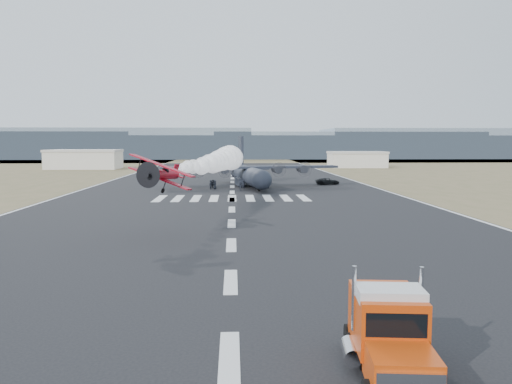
{
  "coord_description": "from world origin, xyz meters",
  "views": [
    {
      "loc": [
        0.2,
        -32.7,
        9.31
      ],
      "look_at": [
        2.63,
        20.27,
        4.0
      ],
      "focal_mm": 35.0,
      "sensor_mm": 36.0,
      "label": 1
    }
  ],
  "objects": [
    {
      "name": "crew_f",
      "position": [
        7.26,
        68.18,
        0.92
      ],
      "size": [
        1.03,
        1.78,
        1.83
      ],
      "primitive_type": "imported",
      "rotation": [
        0.0,
        0.0,
        4.41
      ],
      "color": "black",
      "rests_on": "ground"
    },
    {
      "name": "hangar_right",
      "position": [
        46.0,
        150.0,
        3.01
      ],
      "size": [
        20.5,
        12.5,
        5.9
      ],
      "color": "beige",
      "rests_on": "ground"
    },
    {
      "name": "ridge_seg_c",
      "position": [
        -65.0,
        260.0,
        8.5
      ],
      "size": [
        150.0,
        50.0,
        17.0
      ],
      "primitive_type": "cube",
      "color": "slate",
      "rests_on": "ground"
    },
    {
      "name": "crew_c",
      "position": [
        1.57,
        62.17,
        0.84
      ],
      "size": [
        1.2,
        0.88,
        1.69
      ],
      "primitive_type": "imported",
      "rotation": [
        0.0,
        0.0,
        5.9
      ],
      "color": "black",
      "rests_on": "ground"
    },
    {
      "name": "crew_g",
      "position": [
        2.26,
        65.04,
        0.9
      ],
      "size": [
        0.72,
        0.63,
        1.8
      ],
      "primitive_type": "imported",
      "rotation": [
        0.0,
        0.0,
        6.14
      ],
      "color": "black",
      "rests_on": "ground"
    },
    {
      "name": "ridge_seg_f",
      "position": [
        130.0,
        260.0,
        8.5
      ],
      "size": [
        150.0,
        50.0,
        17.0
      ],
      "primitive_type": "cube",
      "color": "slate",
      "rests_on": "ground"
    },
    {
      "name": "ridge_seg_e",
      "position": [
        65.0,
        260.0,
        7.5
      ],
      "size": [
        150.0,
        50.0,
        15.0
      ],
      "primitive_type": "cube",
      "color": "slate",
      "rests_on": "ground"
    },
    {
      "name": "aerobatic_biplane",
      "position": [
        -6.76,
        16.27,
        6.21
      ],
      "size": [
        6.66,
        6.3,
        3.63
      ],
      "rotation": [
        0.0,
        0.31,
        -0.17
      ],
      "color": "#A80B20"
    },
    {
      "name": "crew_h",
      "position": [
        -3.85,
        68.94,
        0.84
      ],
      "size": [
        0.91,
        0.94,
        1.67
      ],
      "primitive_type": "imported",
      "rotation": [
        0.0,
        0.0,
        0.85
      ],
      "color": "black",
      "rests_on": "ground"
    },
    {
      "name": "crew_e",
      "position": [
        -3.45,
        66.25,
        0.91
      ],
      "size": [
        0.96,
        1.04,
        1.82
      ],
      "primitive_type": "imported",
      "rotation": [
        0.0,
        0.0,
        4.1
      ],
      "color": "black",
      "rests_on": "ground"
    },
    {
      "name": "scrub_far",
      "position": [
        0.0,
        230.0,
        0.0
      ],
      "size": [
        500.0,
        80.0,
        0.0
      ],
      "primitive_type": "cube",
      "color": "brown",
      "rests_on": "ground"
    },
    {
      "name": "support_vehicle",
      "position": [
        21.09,
        76.21,
        0.72
      ],
      "size": [
        5.42,
        2.94,
        1.44
      ],
      "primitive_type": "imported",
      "rotation": [
        0.0,
        0.0,
        1.68
      ],
      "color": "black",
      "rests_on": "ground"
    },
    {
      "name": "smoke_trail",
      "position": [
        -1.4,
        48.13,
        6.5
      ],
      "size": [
        8.73,
        39.27,
        4.32
      ],
      "rotation": [
        0.0,
        0.0,
        -0.17
      ],
      "color": "white"
    },
    {
      "name": "crew_a",
      "position": [
        -4.3,
        65.56,
        0.92
      ],
      "size": [
        0.55,
        0.67,
        1.85
      ],
      "primitive_type": "imported",
      "rotation": [
        0.0,
        0.0,
        4.71
      ],
      "color": "black",
      "rests_on": "ground"
    },
    {
      "name": "ground",
      "position": [
        0.0,
        0.0,
        0.0
      ],
      "size": [
        500.0,
        500.0,
        0.0
      ],
      "primitive_type": "plane",
      "color": "black",
      "rests_on": "ground"
    },
    {
      "name": "hangar_left",
      "position": [
        -52.0,
        145.0,
        3.41
      ],
      "size": [
        24.5,
        14.5,
        6.7
      ],
      "color": "beige",
      "rests_on": "ground"
    },
    {
      "name": "crew_d",
      "position": [
        -4.14,
        67.09,
        0.84
      ],
      "size": [
        1.04,
        0.62,
        1.69
      ],
      "primitive_type": "imported",
      "rotation": [
        0.0,
        0.0,
        0.12
      ],
      "color": "black",
      "rests_on": "ground"
    },
    {
      "name": "runway_markings",
      "position": [
        0.0,
        60.0,
        0.01
      ],
      "size": [
        60.0,
        260.0,
        0.01
      ],
      "primitive_type": null,
      "color": "silver",
      "rests_on": "ground"
    },
    {
      "name": "ridge_seg_b",
      "position": [
        -130.0,
        260.0,
        7.5
      ],
      "size": [
        150.0,
        50.0,
        15.0
      ],
      "primitive_type": "cube",
      "color": "slate",
      "rests_on": "ground"
    },
    {
      "name": "transport_aircraft",
      "position": [
        3.5,
        72.13,
        2.75
      ],
      "size": [
        37.02,
        30.36,
        10.69
      ],
      "rotation": [
        0.0,
        0.0,
        0.15
      ],
      "color": "#1D222C",
      "rests_on": "ground"
    },
    {
      "name": "semi_truck",
      "position": [
        6.3,
        -13.96,
        1.8
      ],
      "size": [
        3.4,
        8.3,
        3.67
      ],
      "rotation": [
        0.0,
        0.0,
        -0.1
      ],
      "color": "black",
      "rests_on": "ground"
    },
    {
      "name": "crew_b",
      "position": [
        4.83,
        63.72,
        0.9
      ],
      "size": [
        0.88,
        0.54,
        1.8
      ],
      "primitive_type": "imported",
      "rotation": [
        0.0,
        0.0,
        0.0
      ],
      "color": "black",
      "rests_on": "ground"
    },
    {
      "name": "ridge_seg_d",
      "position": [
        0.0,
        260.0,
        6.5
      ],
      "size": [
        150.0,
        50.0,
        13.0
      ],
      "primitive_type": "cube",
      "color": "slate",
      "rests_on": "ground"
    }
  ]
}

